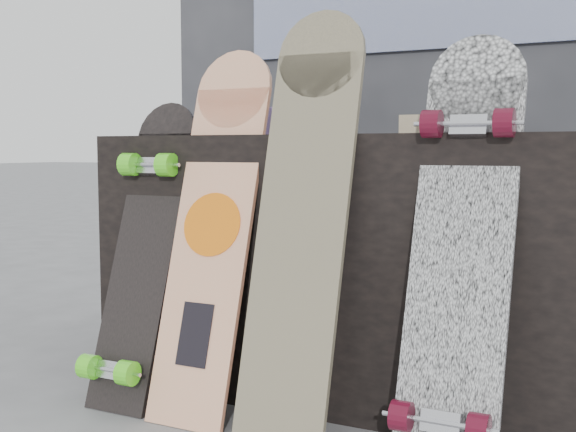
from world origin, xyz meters
The scene contains 9 objects.
vendor_table centered at (0.00, 0.50, 0.40)m, with size 1.60×0.60×0.80m, color black.
booth centered at (0.00, 1.35, 1.10)m, with size 2.40×0.22×2.20m.
merch_box_purple centered at (-0.44, 0.63, 0.85)m, with size 0.18×0.12×0.10m, color #493C7B.
merch_box_small centered at (0.37, 0.44, 0.86)m, with size 0.14×0.14×0.12m, color #493C7B.
merch_box_flat centered at (0.22, 0.53, 0.83)m, with size 0.22×0.10×0.06m, color #D1B78C.
longboard_geisha centered at (-0.34, 0.16, 0.56)m, with size 0.24×0.34×1.06m.
longboard_celtic centered at (-0.04, 0.13, 0.61)m, with size 0.25×0.33×1.14m.
longboard_cascadia centered at (0.38, 0.14, 0.54)m, with size 0.24×0.40×1.05m.
skateboard_dark centered at (-0.58, 0.14, 0.47)m, with size 0.21×0.38×0.91m.
Camera 1 is at (0.77, -1.59, 0.76)m, focal length 45.00 mm.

